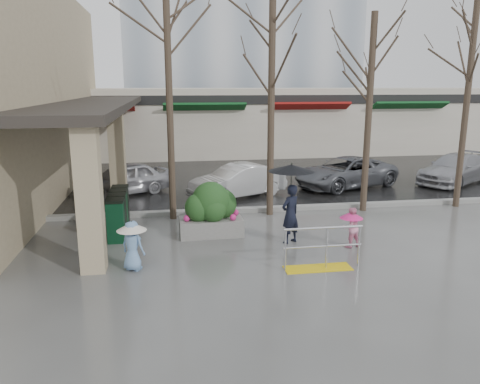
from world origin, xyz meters
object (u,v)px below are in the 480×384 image
object	(u,v)px
tree_east	(472,49)
planter	(211,210)
car_d	(455,169)
child_pink	(351,225)
woman	(291,195)
tree_midwest	(272,52)
tree_mideast	(372,65)
car_b	(238,181)
handrail	(321,253)
child_blue	(132,241)
news_boxes	(119,212)
tree_west	(168,56)
car_a	(123,179)
car_c	(346,172)

from	to	relation	value
tree_east	planter	distance (m)	10.24
planter	car_d	bearing A→B (deg)	26.35
tree_east	child_pink	bearing A→B (deg)	-147.09
woman	tree_midwest	bearing A→B (deg)	-122.49
tree_mideast	car_b	xyz separation A→B (m)	(-3.98, 2.60, -4.23)
tree_midwest	car_b	size ratio (longest dim) A/B	1.83
handrail	tree_east	xyz separation A→B (m)	(6.64, 4.80, 5.01)
child_blue	news_boxes	bearing A→B (deg)	-46.92
child_pink	woman	bearing A→B (deg)	-35.59
tree_mideast	news_boxes	size ratio (longest dim) A/B	2.98
tree_west	tree_east	distance (m)	10.00
child_blue	car_a	xyz separation A→B (m)	(-0.87, 7.89, -0.08)
handrail	news_boxes	size ratio (longest dim) A/B	0.87
child_pink	car_b	xyz separation A→B (m)	(-2.11, 6.07, 0.01)
tree_east	child_blue	size ratio (longest dim) A/B	6.04
tree_mideast	car_b	distance (m)	6.36
tree_mideast	car_b	size ratio (longest dim) A/B	1.70
car_c	woman	bearing A→B (deg)	-53.92
handrail	car_a	xyz separation A→B (m)	(-5.23, 8.50, 0.25)
tree_midwest	tree_west	bearing A→B (deg)	-180.00
handrail	car_c	size ratio (longest dim) A/B	0.42
tree_east	planter	xyz separation A→B (m)	(-8.94, -1.88, -4.63)
tree_mideast	tree_east	size ratio (longest dim) A/B	0.90
tree_west	child_pink	size ratio (longest dim) A/B	6.26
child_blue	woman	bearing A→B (deg)	-130.52
woman	car_b	size ratio (longest dim) A/B	0.58
tree_midwest	child_pink	world-z (taller)	tree_midwest
handrail	tree_midwest	size ratio (longest dim) A/B	0.27
handrail	news_boxes	world-z (taller)	news_boxes
child_blue	tree_east	bearing A→B (deg)	-127.25
handrail	child_pink	world-z (taller)	child_pink
tree_midwest	car_c	distance (m)	7.17
planter	woman	bearing A→B (deg)	-25.97
tree_east	car_c	world-z (taller)	tree_east
child_pink	car_a	world-z (taller)	car_a
woman	news_boxes	bearing A→B (deg)	-50.45
car_d	child_pink	bearing A→B (deg)	-78.69
woman	child_pink	xyz separation A→B (m)	(1.50, -0.59, -0.73)
woman	child_blue	xyz separation A→B (m)	(-4.13, -1.31, -0.64)
news_boxes	tree_mideast	bearing A→B (deg)	8.38
tree_east	woman	xyz separation A→B (m)	(-6.87, -2.88, -4.03)
woman	news_boxes	distance (m)	5.05
child_blue	car_d	bearing A→B (deg)	-117.47
tree_midwest	woman	size ratio (longest dim) A/B	3.15
child_pink	child_blue	size ratio (longest dim) A/B	0.91
tree_mideast	news_boxes	distance (m)	9.22
child_pink	tree_midwest	bearing A→B (deg)	-81.79
handrail	tree_mideast	distance (m)	7.28
woman	car_b	distance (m)	5.56
handrail	car_d	world-z (taller)	car_d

